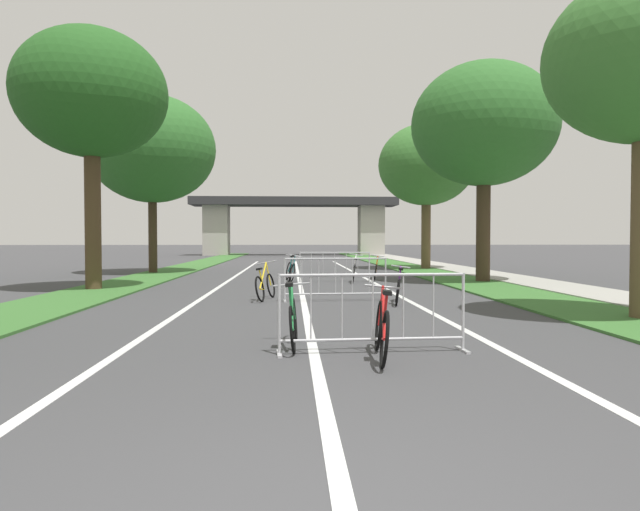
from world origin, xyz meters
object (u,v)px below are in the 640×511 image
object	(u,v)px
bicycle_yellow_1	(265,285)
bicycle_teal_0	(291,270)
bicycle_silver_2	(291,272)
bicycle_green_7	(293,321)
tree_left_oak_mid	(152,149)
bicycle_orange_6	(376,271)
tree_right_cypress_far	(484,125)
bicycle_white_4	(354,272)
crowd_barrier_second	(336,280)
bicycle_purple_5	(398,289)
tree_right_oak_near	(426,165)
crowd_barrier_nearest	(373,313)
tree_left_maple_mid	(91,95)
bicycle_red_3	(382,329)
crowd_barrier_third	(335,267)

from	to	relation	value
bicycle_yellow_1	bicycle_teal_0	bearing A→B (deg)	96.99
bicycle_silver_2	bicycle_green_7	size ratio (longest dim) A/B	1.02
tree_left_oak_mid	bicycle_orange_6	world-z (taller)	tree_left_oak_mid
tree_right_cypress_far	bicycle_white_4	xyz separation A→B (m)	(-4.48, 0.17, -5.05)
bicycle_white_4	crowd_barrier_second	bearing A→B (deg)	-94.79
crowd_barrier_second	bicycle_purple_5	bearing A→B (deg)	-22.55
tree_right_cypress_far	crowd_barrier_second	bearing A→B (deg)	-134.74
bicycle_white_4	bicycle_orange_6	distance (m)	1.18
tree_right_oak_near	bicycle_green_7	size ratio (longest dim) A/B	4.50
crowd_barrier_nearest	bicycle_orange_6	bearing A→B (deg)	81.20
tree_right_cypress_far	bicycle_purple_5	distance (m)	9.04
crowd_barrier_nearest	bicycle_white_4	world-z (taller)	crowd_barrier_nearest
tree_left_maple_mid	tree_right_cypress_far	bearing A→B (deg)	10.95
crowd_barrier_second	bicycle_silver_2	xyz separation A→B (m)	(-1.09, 5.77, -0.14)
tree_right_oak_near	bicycle_white_4	size ratio (longest dim) A/B	4.29
bicycle_teal_0	bicycle_red_3	world-z (taller)	bicycle_teal_0
crowd_barrier_third	bicycle_purple_5	xyz separation A→B (m)	(0.95, -6.77, -0.18)
crowd_barrier_third	bicycle_yellow_1	xyz separation A→B (m)	(-2.17, -5.80, -0.17)
tree_right_cypress_far	bicycle_green_7	xyz separation A→B (m)	(-6.62, -11.35, -5.06)
crowd_barrier_nearest	bicycle_red_3	bearing A→B (deg)	-80.87
bicycle_red_3	bicycle_orange_6	world-z (taller)	bicycle_orange_6
tree_right_oak_near	crowd_barrier_third	xyz separation A→B (m)	(-5.18, -7.96, -4.65)
bicycle_red_3	bicycle_white_4	size ratio (longest dim) A/B	1.04
bicycle_red_3	tree_left_maple_mid	bearing A→B (deg)	130.72
bicycle_red_3	bicycle_silver_2	bearing A→B (deg)	100.77
bicycle_teal_0	bicycle_orange_6	distance (m)	3.07
tree_left_maple_mid	tree_right_oak_near	bearing A→B (deg)	41.17
bicycle_white_4	tree_left_oak_mid	bearing A→B (deg)	151.74
bicycle_yellow_1	bicycle_green_7	bearing A→B (deg)	-71.10
bicycle_white_4	bicycle_purple_5	size ratio (longest dim) A/B	1.02
crowd_barrier_third	bicycle_purple_5	bearing A→B (deg)	-81.98
bicycle_yellow_1	tree_left_oak_mid	bearing A→B (deg)	128.83
crowd_barrier_second	bicycle_red_3	xyz separation A→B (m)	(0.06, -6.56, -0.15)
bicycle_purple_5	bicycle_orange_6	bearing A→B (deg)	96.25
tree_left_maple_mid	tree_left_oak_mid	distance (m)	8.18
tree_right_cypress_far	bicycle_orange_6	bearing A→B (deg)	165.09
tree_right_cypress_far	bicycle_teal_0	distance (m)	8.43
tree_left_maple_mid	crowd_barrier_second	bearing A→B (deg)	-25.16
crowd_barrier_second	bicycle_white_4	distance (m)	5.90
tree_left_oak_mid	tree_right_cypress_far	world-z (taller)	tree_left_oak_mid
crowd_barrier_nearest	bicycle_teal_0	xyz separation A→B (m)	(-1.09, 12.83, -0.15)
crowd_barrier_nearest	crowd_barrier_third	world-z (taller)	same
bicycle_red_3	tree_left_oak_mid	bearing A→B (deg)	117.26
crowd_barrier_nearest	crowd_barrier_second	size ratio (longest dim) A/B	1.00
bicycle_green_7	crowd_barrier_third	bearing A→B (deg)	84.95
tree_left_maple_mid	bicycle_silver_2	world-z (taller)	tree_left_maple_mid
tree_left_maple_mid	tree_right_oak_near	xyz separation A→B (m)	(12.50, 10.93, -0.51)
tree_right_cypress_far	crowd_barrier_second	size ratio (longest dim) A/B	2.99
tree_right_oak_near	bicycle_red_3	size ratio (longest dim) A/B	4.14
crowd_barrier_nearest	bicycle_red_3	xyz separation A→B (m)	(0.06, -0.37, -0.15)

